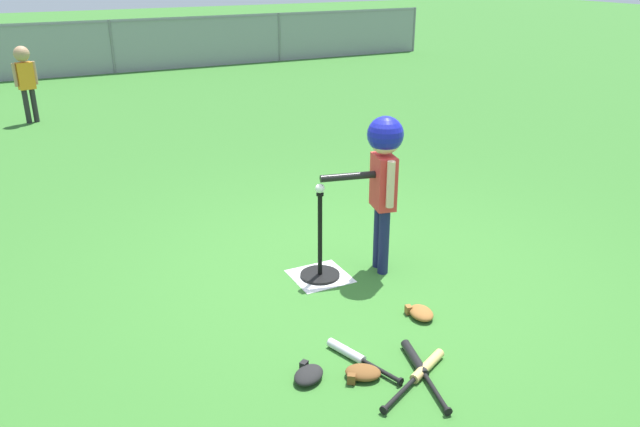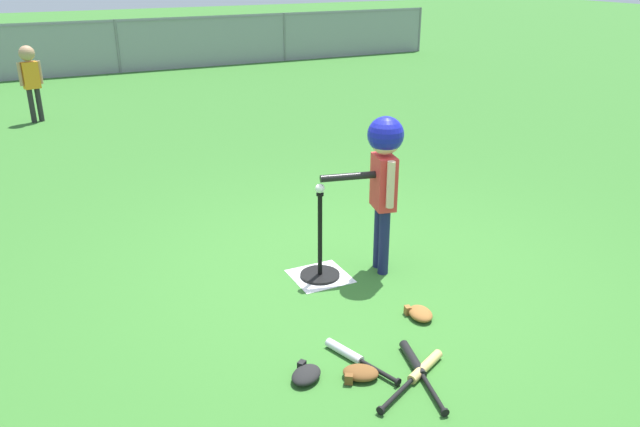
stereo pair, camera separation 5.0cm
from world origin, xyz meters
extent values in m
plane|color=#336B28|center=(0.00, 0.00, 0.00)|extent=(60.00, 60.00, 0.00)
cube|color=white|center=(-0.27, 0.06, 0.00)|extent=(0.44, 0.44, 0.01)
cylinder|color=black|center=(-0.27, 0.06, 0.01)|extent=(0.32, 0.32, 0.03)
cylinder|color=black|center=(-0.27, 0.06, 0.37)|extent=(0.04, 0.04, 0.69)
cylinder|color=black|center=(-0.27, 0.06, 0.71)|extent=(0.06, 0.06, 0.02)
sphere|color=white|center=(-0.27, 0.06, 0.76)|extent=(0.07, 0.07, 0.07)
cylinder|color=#191E4C|center=(0.22, -0.11, 0.28)|extent=(0.09, 0.09, 0.55)
cylinder|color=#191E4C|center=(0.24, 0.01, 0.28)|extent=(0.09, 0.09, 0.55)
cube|color=red|center=(0.23, -0.05, 0.77)|extent=(0.20, 0.27, 0.43)
cylinder|color=beige|center=(0.20, -0.20, 0.80)|extent=(0.06, 0.06, 0.37)
cylinder|color=beige|center=(0.26, 0.10, 0.80)|extent=(0.06, 0.06, 0.37)
sphere|color=beige|center=(0.23, -0.05, 1.11)|extent=(0.25, 0.25, 0.25)
sphere|color=#141999|center=(0.23, -0.05, 1.15)|extent=(0.28, 0.28, 0.28)
cylinder|color=black|center=(0.02, -0.01, 0.83)|extent=(0.60, 0.18, 0.06)
cylinder|color=#262626|center=(-1.91, 6.68, 0.26)|extent=(0.08, 0.08, 0.52)
cylinder|color=#262626|center=(-2.02, 6.65, 0.26)|extent=(0.08, 0.08, 0.52)
cube|color=orange|center=(-1.96, 6.67, 0.72)|extent=(0.26, 0.19, 0.40)
cylinder|color=tan|center=(-1.82, 6.70, 0.75)|extent=(0.06, 0.06, 0.35)
cylinder|color=tan|center=(-2.10, 6.63, 0.75)|extent=(0.06, 0.06, 0.35)
sphere|color=tan|center=(-1.96, 6.67, 1.05)|extent=(0.23, 0.23, 0.23)
cylinder|color=silver|center=(-0.61, -0.99, 0.03)|extent=(0.15, 0.30, 0.06)
cylinder|color=black|center=(-0.52, -1.27, 0.03)|extent=(0.12, 0.29, 0.03)
cylinder|color=black|center=(-0.47, -1.41, 0.03)|extent=(0.05, 0.03, 0.05)
cylinder|color=#DBB266|center=(-0.23, -1.35, 0.03)|extent=(0.34, 0.21, 0.06)
cylinder|color=black|center=(-0.54, -1.51, 0.03)|extent=(0.32, 0.18, 0.03)
cylinder|color=black|center=(-0.70, -1.58, 0.03)|extent=(0.04, 0.05, 0.05)
cylinder|color=black|center=(-0.26, -1.25, 0.03)|extent=(0.14, 0.35, 0.06)
cylinder|color=black|center=(-0.34, -1.59, 0.03)|extent=(0.11, 0.34, 0.03)
cylinder|color=black|center=(-0.38, -1.76, 0.03)|extent=(0.05, 0.03, 0.05)
ellipsoid|color=black|center=(-0.94, -1.11, 0.04)|extent=(0.27, 0.26, 0.07)
cube|color=black|center=(-0.92, -1.02, 0.04)|extent=(0.06, 0.06, 0.06)
ellipsoid|color=brown|center=(0.10, -0.82, 0.04)|extent=(0.20, 0.25, 0.07)
cube|color=brown|center=(0.04, -0.75, 0.04)|extent=(0.05, 0.06, 0.06)
ellipsoid|color=brown|center=(-0.63, -1.24, 0.04)|extent=(0.27, 0.26, 0.07)
cube|color=brown|center=(-0.73, -1.26, 0.04)|extent=(0.06, 0.06, 0.06)
cylinder|color=slate|center=(0.00, 10.75, 0.57)|extent=(0.06, 0.06, 1.15)
cylinder|color=slate|center=(4.00, 10.75, 0.57)|extent=(0.06, 0.06, 1.15)
cylinder|color=slate|center=(8.00, 10.75, 0.57)|extent=(0.06, 0.06, 1.15)
cube|color=gray|center=(0.00, 10.75, 1.09)|extent=(16.00, 0.03, 0.03)
cube|color=gray|center=(0.00, 10.75, 0.57)|extent=(16.00, 0.01, 1.15)
camera|label=1|loc=(-2.31, -3.98, 2.39)|focal=35.35mm
camera|label=2|loc=(-2.26, -4.00, 2.39)|focal=35.35mm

